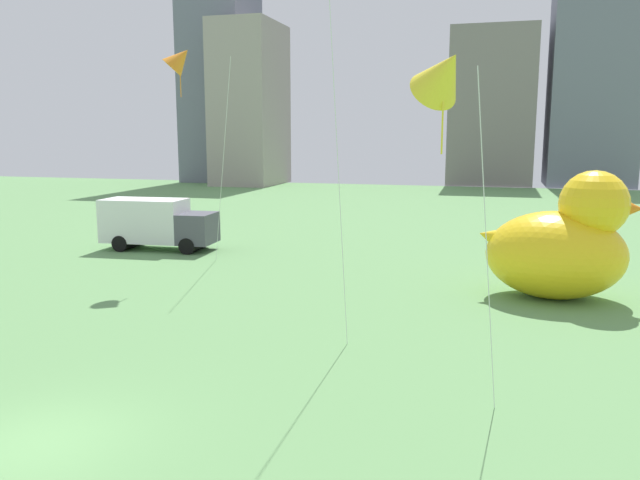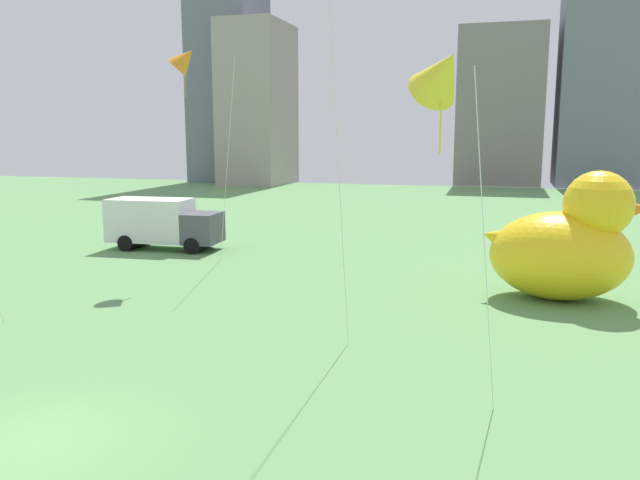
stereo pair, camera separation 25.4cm
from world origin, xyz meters
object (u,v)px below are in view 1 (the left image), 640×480
object	(u,v)px
giant_inflatable_duck	(562,245)
kite_orange	(180,59)
box_truck	(157,224)
kite_yellow	(444,74)

from	to	relation	value
giant_inflatable_duck	kite_orange	distance (m)	18.33
box_truck	giant_inflatable_duck	bearing A→B (deg)	-13.86
giant_inflatable_duck	kite_orange	xyz separation A→B (m)	(-16.66, 0.59, 7.63)
box_truck	kite_orange	bearing A→B (deg)	-46.98
giant_inflatable_duck	kite_orange	size ratio (longest dim) A/B	0.58
giant_inflatable_duck	kite_yellow	bearing A→B (deg)	-107.41
box_truck	kite_yellow	world-z (taller)	kite_yellow
kite_orange	giant_inflatable_duck	bearing A→B (deg)	-2.03
box_truck	kite_yellow	size ratio (longest dim) A/B	0.77
giant_inflatable_duck	box_truck	world-z (taller)	giant_inflatable_duck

